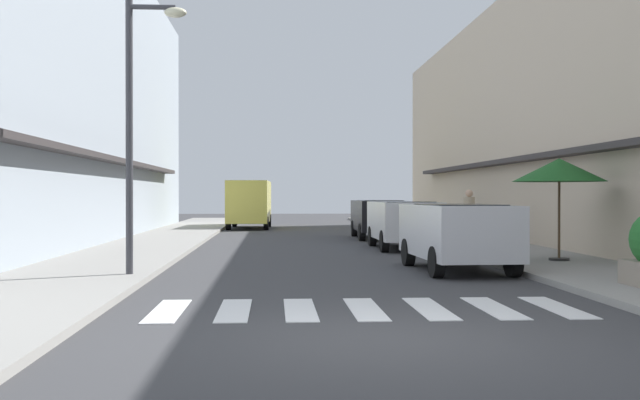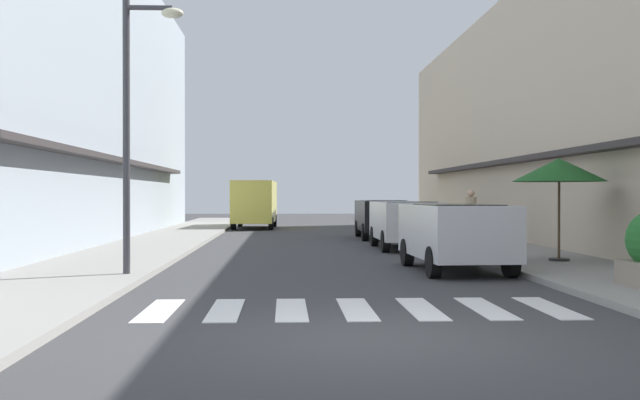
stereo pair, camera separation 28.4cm
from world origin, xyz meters
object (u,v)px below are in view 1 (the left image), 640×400
at_px(parked_car_mid, 404,219).
at_px(delivery_van, 250,200).
at_px(pedestrian_walking_near, 469,216).
at_px(parked_car_far, 379,214).
at_px(parked_car_near, 457,229).
at_px(cafe_umbrella, 559,171).
at_px(street_lamp, 139,106).

xyz_separation_m(parked_car_mid, delivery_van, (-5.21, 14.66, 0.48)).
xyz_separation_m(parked_car_mid, pedestrian_walking_near, (1.84, -0.81, 0.10)).
bearing_deg(parked_car_far, parked_car_mid, -90.00).
xyz_separation_m(parked_car_near, pedestrian_walking_near, (1.84, 6.00, 0.10)).
bearing_deg(cafe_umbrella, pedestrian_walking_near, 100.53).
xyz_separation_m(parked_car_mid, cafe_umbrella, (2.73, -5.63, 1.33)).
relative_size(parked_car_mid, pedestrian_walking_near, 2.43).
distance_m(cafe_umbrella, pedestrian_walking_near, 5.06).
bearing_deg(parked_car_far, pedestrian_walking_near, -73.82).
relative_size(parked_car_far, street_lamp, 0.83).
bearing_deg(pedestrian_walking_near, parked_car_near, 110.02).
relative_size(parked_car_near, pedestrian_walking_near, 2.38).
relative_size(parked_car_near, cafe_umbrella, 1.69).
bearing_deg(parked_car_near, parked_car_mid, 90.00).
xyz_separation_m(street_lamp, pedestrian_walking_near, (8.49, 7.29, -2.39)).
distance_m(delivery_van, cafe_umbrella, 21.80).
distance_m(parked_car_mid, parked_car_far, 5.52).
bearing_deg(parked_car_near, street_lamp, -169.06).
xyz_separation_m(parked_car_near, parked_car_far, (0.00, 12.33, 0.00)).
relative_size(parked_car_mid, cafe_umbrella, 1.72).
xyz_separation_m(street_lamp, cafe_umbrella, (9.38, 2.47, -1.16)).
bearing_deg(street_lamp, parked_car_far, 63.98).
relative_size(parked_car_far, pedestrian_walking_near, 2.61).
relative_size(cafe_umbrella, pedestrian_walking_near, 1.41).
height_order(delivery_van, pedestrian_walking_near, delivery_van).
relative_size(parked_car_far, delivery_van, 0.82).
height_order(parked_car_near, street_lamp, street_lamp).
distance_m(street_lamp, cafe_umbrella, 9.77).
bearing_deg(cafe_umbrella, parked_car_near, -156.61).
bearing_deg(pedestrian_walking_near, cafe_umbrella, 137.55).
distance_m(parked_car_far, delivery_van, 10.53).
bearing_deg(street_lamp, parked_car_mid, 50.60).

